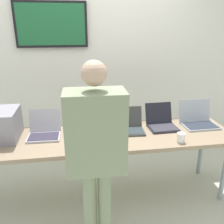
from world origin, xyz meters
TOP-DOWN VIEW (x-y plane):
  - ground at (0.00, 0.00)m, footprint 8.00×8.00m
  - back_wall at (-0.01, 1.13)m, footprint 8.00×0.11m
  - workbench at (0.00, 0.00)m, footprint 2.69×0.70m
  - laptop_station_0 at (-0.62, 0.11)m, footprint 0.33×0.33m
  - laptop_station_1 at (-0.18, 0.10)m, footprint 0.33×0.30m
  - laptop_station_2 at (0.25, 0.10)m, footprint 0.36×0.32m
  - laptop_station_3 at (0.65, 0.14)m, footprint 0.32×0.33m
  - laptop_station_4 at (1.08, 0.13)m, footprint 0.38×0.32m
  - person at (-0.15, -0.62)m, footprint 0.45×0.59m
  - coffee_mug at (0.71, -0.25)m, footprint 0.08×0.08m

SIDE VIEW (x-z plane):
  - ground at x=0.00m, z-range -0.04..0.00m
  - workbench at x=0.00m, z-range 0.32..1.07m
  - coffee_mug at x=0.71m, z-range 0.75..0.84m
  - laptop_station_2 at x=0.25m, z-range 0.69..0.92m
  - laptop_station_1 at x=-0.18m, z-range 0.68..0.93m
  - laptop_station_3 at x=0.65m, z-range 0.68..0.93m
  - laptop_station_0 at x=-0.62m, z-range 0.68..0.93m
  - laptop_station_4 at x=1.08m, z-range 0.68..0.95m
  - person at x=-0.15m, z-range 0.17..1.78m
  - back_wall at x=-0.01m, z-range 0.01..2.71m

